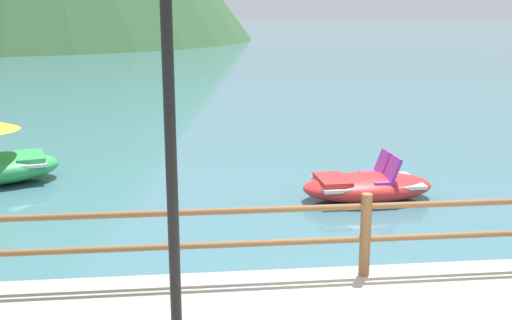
{
  "coord_description": "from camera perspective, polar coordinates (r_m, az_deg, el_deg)",
  "views": [
    {
      "loc": [
        -1.89,
        -4.75,
        3.34
      ],
      "look_at": [
        -0.85,
        5.0,
        0.9
      ],
      "focal_mm": 43.66,
      "sensor_mm": 36.0,
      "label": 1
    }
  ],
  "objects": [
    {
      "name": "lamp_post",
      "position": [
        5.18,
        -8.09,
        9.11
      ],
      "size": [
        0.28,
        0.28,
        4.17
      ],
      "color": "black",
      "rests_on": "promenade_dock"
    },
    {
      "name": "dock_railing",
      "position": [
        6.99,
        10.03,
        -5.94
      ],
      "size": [
        23.92,
        0.12,
        0.95
      ],
      "color": "brown",
      "rests_on": "promenade_dock"
    },
    {
      "name": "pedal_boat_3",
      "position": [
        11.15,
        10.1,
        -2.34
      ],
      "size": [
        2.38,
        1.31,
        0.82
      ],
      "color": "red",
      "rests_on": "ground"
    },
    {
      "name": "ground_plane",
      "position": [
        44.91,
        -3.72,
        9.66
      ],
      "size": [
        200.0,
        200.0,
        0.0
      ],
      "primitive_type": "plane",
      "color": "#3D6B75"
    }
  ]
}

